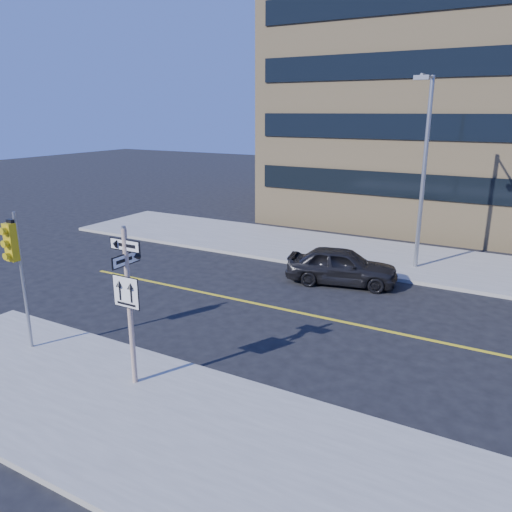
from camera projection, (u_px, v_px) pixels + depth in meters
The scene contains 6 objects.
ground at pixel (194, 348), 14.82m from camera, with size 120.00×120.00×0.00m, color black.
sign_pole at pixel (129, 298), 12.03m from camera, with size 0.92×0.92×4.06m.
traffic_signal at pixel (14, 253), 13.64m from camera, with size 0.32×0.45×4.00m.
parked_car_a at pixel (342, 266), 20.16m from camera, with size 4.42×1.78×1.51m, color black.
streetlight_a at pixel (424, 162), 20.58m from camera, with size 0.55×2.25×8.00m.
building_brick at pixel (444, 75), 32.25m from camera, with size 18.00×18.00×18.00m, color tan.
Camera 1 is at (8.23, -10.81, 6.77)m, focal length 35.00 mm.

